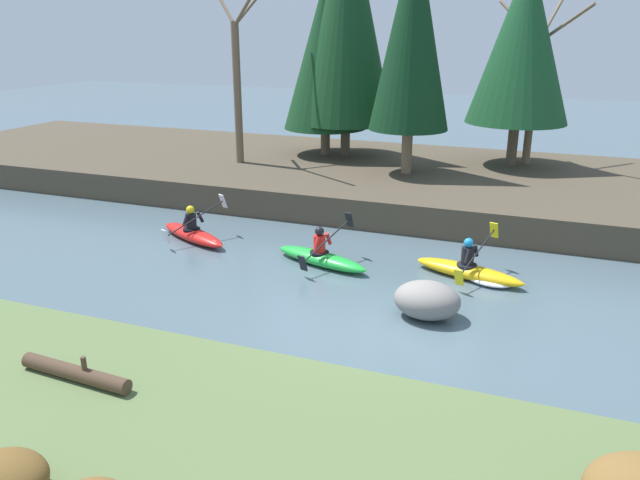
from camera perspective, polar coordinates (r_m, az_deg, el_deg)
ground_plane at (r=12.69m, az=4.76°, el=-7.95°), size 90.00×90.00×0.00m
riverbank_far at (r=22.36m, az=12.50°, el=4.94°), size 44.00×9.53×0.91m
conifer_tree_far_left at (r=24.38m, az=0.51°, el=16.68°), size 3.20×3.20×6.60m
conifer_tree_left at (r=24.16m, az=2.48°, el=19.98°), size 3.60×3.60×9.18m
conifer_tree_mid_left at (r=21.27m, az=8.44°, el=18.50°), size 2.66×2.66×7.91m
conifer_tree_centre at (r=23.41m, az=18.08°, el=16.99°), size 3.54×3.54×7.16m
bare_tree_upstream at (r=23.14m, az=-7.48°, el=14.66°), size 3.64×3.60×6.61m
bare_tree_mid_upstream at (r=24.02m, az=19.02°, el=13.12°), size 3.24×3.20×5.85m
shrub_clump_second at (r=8.34m, az=-26.70°, el=-18.81°), size 0.98×0.82×0.53m
kayaker_lead at (r=15.27m, az=13.81°, el=-2.82°), size 2.77×2.04×1.20m
kayaker_middle at (r=15.69m, az=0.16°, el=-1.56°), size 2.76×2.03×1.20m
kayaker_trailing at (r=17.83m, az=-11.51°, el=0.62°), size 2.70×1.95×1.20m
boulder_midstream at (r=13.07m, az=9.76°, el=-5.44°), size 1.38×1.08×0.78m
driftwood_log at (r=10.33m, az=-21.45°, el=-11.24°), size 1.99×0.35×0.44m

